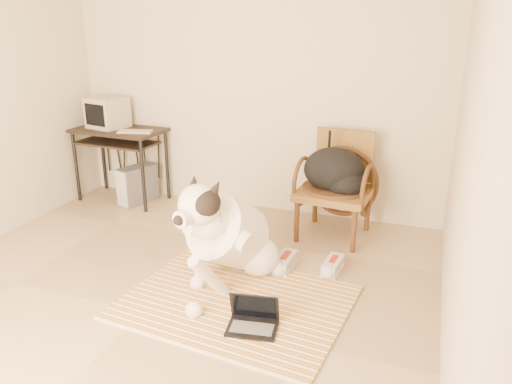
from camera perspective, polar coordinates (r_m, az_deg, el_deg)
The scene contains 14 objects.
floor at distance 3.74m, azimuth -12.74°, elevation -13.13°, with size 4.50×4.50×0.00m, color tan.
wall_back at distance 5.23m, azimuth -0.45°, elevation 12.41°, with size 4.50×4.50×0.00m, color beige.
wall_right at distance 2.70m, azimuth 23.57°, elevation 4.22°, with size 4.50×4.50×0.00m, color beige.
rug at distance 3.74m, azimuth -2.36°, elevation -12.44°, with size 1.70×1.37×0.02m.
dog at distance 3.89m, azimuth -3.22°, elevation -4.99°, with size 0.68×1.33×0.96m.
laptop at distance 3.43m, azimuth -0.34°, elevation -14.35°, with size 0.36×0.29×0.23m.
computer_desk at distance 5.74m, azimuth -15.43°, elevation 5.81°, with size 1.02×0.60×0.82m.
crt_monitor at distance 5.81m, azimuth -16.64°, elevation 8.69°, with size 0.44×0.42×0.33m.
desk_keyboard at distance 5.49m, azimuth -13.64°, elevation 6.73°, with size 0.36×0.13×0.02m, color tan.
pc_tower at distance 5.75m, azimuth -13.40°, elevation 0.84°, with size 0.32×0.48×0.42m.
rattan_chair at distance 4.74m, azimuth 9.18°, elevation 0.78°, with size 0.70×0.68×0.98m.
backpack at distance 4.61m, azimuth 9.13°, elevation 2.24°, with size 0.58×0.47×0.42m.
sneaker_left at distance 4.19m, azimuth 3.31°, elevation -8.10°, with size 0.15×0.34×0.12m.
sneaker_right at distance 4.19m, azimuth 8.76°, elevation -8.39°, with size 0.15×0.32×0.11m.
Camera 1 is at (1.80, -2.62, 1.98)m, focal length 35.00 mm.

